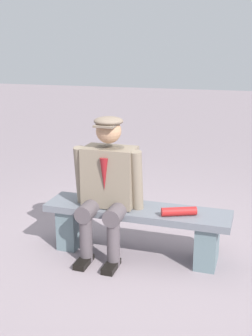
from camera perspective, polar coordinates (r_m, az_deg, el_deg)
name	(u,v)px	position (r m, az deg, el deg)	size (l,w,h in m)	color
ground_plane	(136,253)	(3.91, 1.39, -11.27)	(30.00, 30.00, 0.00)	gray
bench	(137,223)	(3.78, 1.42, -7.37)	(1.62, 0.39, 0.44)	slate
seated_man	(108,182)	(3.67, -2.45, -1.83)	(0.62, 0.59, 1.22)	gray
rolled_magazine	(179,211)	(3.58, 7.07, -5.76)	(0.07, 0.07, 0.29)	#B21E1E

